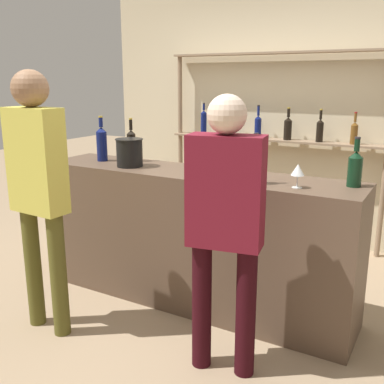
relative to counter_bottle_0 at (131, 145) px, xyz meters
The scene contains 14 objects.
ground_plane 1.34m from the counter_bottle_0, 10.68° to the right, with size 16.00×16.00×0.00m, color #9E8466.
bar_counter 0.92m from the counter_bottle_0, 10.68° to the right, with size 2.47×0.53×1.03m, color brown.
back_wall 1.87m from the counter_bottle_0, 69.83° to the left, with size 4.07×0.12×2.80m, color beige.
back_shelf 1.69m from the counter_bottle_0, 68.02° to the left, with size 2.30×0.18×1.96m.
counter_bottle_0 is the anchor object (origin of this frame).
counter_bottle_1 1.76m from the counter_bottle_0, ahead, with size 0.09×0.09×0.31m.
counter_bottle_2 0.90m from the counter_bottle_0, ahead, with size 0.08×0.08×0.33m.
counter_bottle_3 1.22m from the counter_bottle_0, 12.50° to the right, with size 0.08×0.08×0.33m.
counter_bottle_4 0.25m from the counter_bottle_0, 155.47° to the right, with size 0.09×0.09×0.37m.
wine_glass 1.48m from the counter_bottle_0, ahead, with size 0.08×0.08×0.15m.
ice_bucket 0.23m from the counter_bottle_0, 56.61° to the right, with size 0.21×0.21×0.22m.
cork_jar 0.83m from the counter_bottle_0, 16.80° to the right, with size 0.13×0.13×0.14m.
customer_left 0.97m from the counter_bottle_0, 91.26° to the right, with size 0.40×0.23×1.75m.
customer_right 1.47m from the counter_bottle_0, 32.24° to the right, with size 0.44×0.26×1.62m.
Camera 1 is at (1.60, -2.80, 1.69)m, focal length 42.00 mm.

